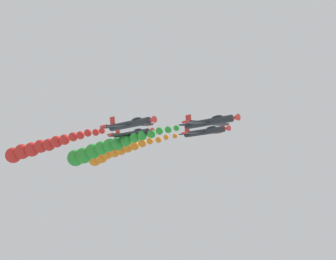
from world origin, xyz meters
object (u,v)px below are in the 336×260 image
Objects in this scene: airplane_lead at (209,122)px; airplane_left_outer at (132,134)px; airplane_right_inner at (130,124)px; airplane_left_inner at (205,132)px.

airplane_left_outer is (0.45, -18.02, 0.12)m from airplane_lead.
airplane_lead is 1.00× the size of airplane_right_inner.
airplane_lead is at bearing 136.92° from airplane_right_inner.
airplane_right_inner is at bearing 48.70° from airplane_left_outer.
airplane_right_inner is (8.94, -8.36, -0.40)m from airplane_lead.
airplane_left_inner reaches higher than airplane_right_inner.
airplane_left_inner is at bearing 178.19° from airplane_right_inner.
airplane_left_inner is 13.36m from airplane_left_outer.
airplane_left_outer is (-8.49, -9.66, 0.52)m from airplane_right_inner.
airplane_left_inner reaches higher than airplane_left_outer.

